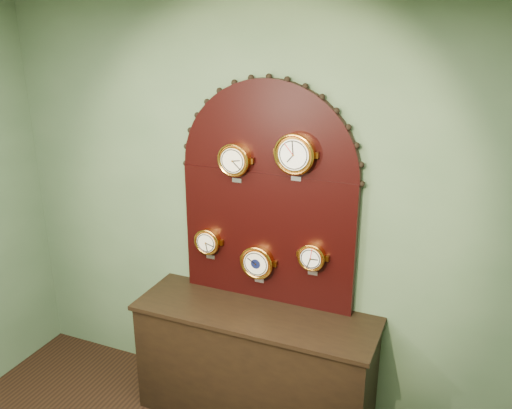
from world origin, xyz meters
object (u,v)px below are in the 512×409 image
at_px(hygrometer, 208,241).
at_px(roman_clock, 234,160).
at_px(shop_counter, 255,367).
at_px(display_board, 268,188).
at_px(barometer, 257,262).
at_px(arabic_clock, 295,154).
at_px(tide_clock, 312,257).

bearing_deg(hygrometer, roman_clock, -0.24).
bearing_deg(hygrometer, shop_counter, -20.25).
height_order(display_board, barometer, display_board).
xyz_separation_m(roman_clock, hygrometer, (-0.21, 0.00, -0.60)).
distance_m(arabic_clock, hygrometer, 0.92).
relative_size(roman_clock, tide_clock, 1.15).
xyz_separation_m(roman_clock, barometer, (0.16, -0.00, -0.69)).
relative_size(shop_counter, roman_clock, 5.90).
bearing_deg(barometer, shop_counter, -73.31).
bearing_deg(roman_clock, barometer, -0.18).
xyz_separation_m(shop_counter, tide_clock, (0.33, 0.15, 0.83)).
distance_m(shop_counter, barometer, 0.74).
bearing_deg(arabic_clock, tide_clock, 0.88).
distance_m(arabic_clock, barometer, 0.81).
distance_m(arabic_clock, tide_clock, 0.68).
distance_m(shop_counter, hygrometer, 0.92).
height_order(shop_counter, display_board, display_board).
height_order(arabic_clock, tide_clock, arabic_clock).
bearing_deg(display_board, hygrometer, -171.10).
relative_size(hygrometer, barometer, 0.84).
xyz_separation_m(shop_counter, barometer, (-0.05, 0.15, 0.72)).
relative_size(display_board, tide_clock, 6.52).
bearing_deg(display_board, shop_counter, -90.00).
bearing_deg(display_board, arabic_clock, -18.52).
xyz_separation_m(shop_counter, arabic_clock, (0.20, 0.15, 1.49)).
bearing_deg(arabic_clock, barometer, 179.88).
height_order(roman_clock, arabic_clock, arabic_clock).
relative_size(display_board, hygrometer, 6.39).
height_order(roman_clock, tide_clock, roman_clock).
relative_size(arabic_clock, tide_clock, 1.32).
bearing_deg(arabic_clock, roman_clock, 179.86).
distance_m(display_board, hygrometer, 0.60).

